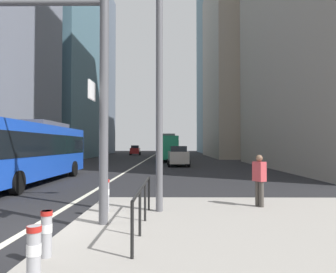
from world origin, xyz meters
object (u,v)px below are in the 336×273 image
(pedestrian_waiting, at_px, (259,178))
(bollard_back, at_px, (106,194))
(city_bus_red_distant, at_px, (164,146))
(bollard_right, at_px, (46,231))
(city_bus_red_receding, at_px, (168,146))
(car_receding_near, at_px, (178,156))
(traffic_signal_gantry, at_px, (33,63))
(street_lamp_post, at_px, (159,34))
(city_bus_blue_oncoming, at_px, (30,149))
(car_oncoming_mid, at_px, (135,150))
(bollard_left, at_px, (34,253))

(pedestrian_waiting, bearing_deg, bollard_back, -169.11)
(city_bus_red_distant, height_order, bollard_right, city_bus_red_distant)
(city_bus_red_receding, height_order, car_receding_near, city_bus_red_receding)
(city_bus_red_receding, relative_size, city_bus_red_distant, 1.03)
(bollard_back, bearing_deg, car_receding_near, 83.41)
(city_bus_red_distant, distance_m, traffic_signal_gantry, 54.63)
(city_bus_red_receding, bearing_deg, street_lamp_post, -89.82)
(traffic_signal_gantry, height_order, pedestrian_waiting, traffic_signal_gantry)
(car_receding_near, bearing_deg, street_lamp_post, -92.64)
(city_bus_red_distant, height_order, car_receding_near, city_bus_red_distant)
(city_bus_blue_oncoming, bearing_deg, bollard_back, -53.85)
(street_lamp_post, bearing_deg, traffic_signal_gantry, -153.83)
(car_receding_near, bearing_deg, city_bus_red_distant, 93.67)
(bollard_right, bearing_deg, traffic_signal_gantry, 119.14)
(traffic_signal_gantry, relative_size, street_lamp_post, 0.75)
(bollard_back, bearing_deg, city_bus_red_distant, 89.50)
(car_oncoming_mid, distance_m, street_lamp_post, 54.56)
(pedestrian_waiting, bearing_deg, city_bus_red_receding, 95.73)
(car_receding_near, bearing_deg, bollard_back, -96.59)
(city_bus_red_receding, distance_m, bollard_right, 36.16)
(pedestrian_waiting, bearing_deg, car_oncoming_mid, 100.59)
(bollard_back, bearing_deg, traffic_signal_gantry, -138.92)
(car_oncoming_mid, height_order, car_receding_near, same)
(city_bus_red_distant, xyz_separation_m, bollard_right, (-0.74, -56.79, -1.25))
(city_bus_red_distant, relative_size, car_oncoming_mid, 2.53)
(traffic_signal_gantry, xyz_separation_m, bollard_back, (1.53, 1.33, -3.41))
(city_bus_red_distant, height_order, car_oncoming_mid, city_bus_red_distant)
(car_oncoming_mid, bearing_deg, city_bus_blue_oncoming, -90.43)
(car_receding_near, xyz_separation_m, bollard_right, (-2.77, -25.16, -0.40))
(street_lamp_post, bearing_deg, car_receding_near, 87.36)
(city_bus_blue_oncoming, relative_size, city_bus_red_distant, 1.03)
(car_receding_near, distance_m, bollard_left, 26.44)
(bollard_right, relative_size, bollard_back, 0.85)
(traffic_signal_gantry, bearing_deg, car_oncoming_mid, 93.96)
(street_lamp_post, distance_m, bollard_left, 6.93)
(city_bus_red_distant, xyz_separation_m, bollard_left, (-0.45, -57.96, -1.22))
(traffic_signal_gantry, bearing_deg, bollard_left, -65.63)
(car_receding_near, xyz_separation_m, street_lamp_post, (-0.99, -21.42, 4.29))
(car_oncoming_mid, distance_m, bollard_left, 59.11)
(city_bus_red_distant, xyz_separation_m, street_lamp_post, (1.04, -53.05, 3.45))
(city_bus_blue_oncoming, xyz_separation_m, city_bus_red_distant, (6.18, 45.38, -0.00))
(city_bus_blue_oncoming, xyz_separation_m, bollard_left, (5.74, -12.57, -1.22))
(pedestrian_waiting, bearing_deg, car_receding_near, 95.76)
(bollard_right, bearing_deg, street_lamp_post, 64.54)
(bollard_right, bearing_deg, car_receding_near, 83.72)
(city_bus_red_receding, bearing_deg, city_bus_red_distant, 92.60)
(street_lamp_post, bearing_deg, pedestrian_waiting, 13.24)
(street_lamp_post, height_order, bollard_left, street_lamp_post)
(car_receding_near, bearing_deg, pedestrian_waiting, -84.24)
(city_bus_red_receding, bearing_deg, traffic_signal_gantry, -94.95)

